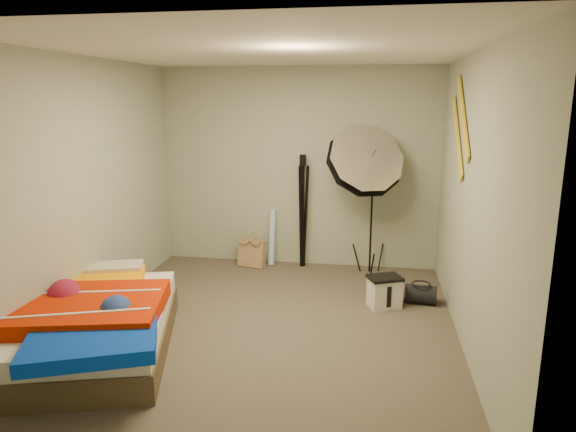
% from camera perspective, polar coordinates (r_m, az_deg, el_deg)
% --- Properties ---
extents(floor, '(4.00, 4.00, 0.00)m').
position_cam_1_polar(floor, '(4.95, -2.34, -12.30)').
color(floor, brown).
rests_on(floor, ground).
extents(ceiling, '(4.00, 4.00, 0.00)m').
position_cam_1_polar(ceiling, '(4.50, -2.64, 17.90)').
color(ceiling, silver).
rests_on(ceiling, wall_back).
extents(wall_back, '(3.50, 0.00, 3.50)m').
position_cam_1_polar(wall_back, '(6.51, 1.16, 5.34)').
color(wall_back, '#949D8B').
rests_on(wall_back, floor).
extents(wall_front, '(3.50, 0.00, 3.50)m').
position_cam_1_polar(wall_front, '(2.70, -11.31, -5.94)').
color(wall_front, '#949D8B').
rests_on(wall_front, floor).
extents(wall_left, '(0.00, 4.00, 4.00)m').
position_cam_1_polar(wall_left, '(5.21, -21.70, 2.51)').
color(wall_left, '#949D8B').
rests_on(wall_left, floor).
extents(wall_right, '(0.00, 4.00, 4.00)m').
position_cam_1_polar(wall_right, '(4.54, 19.68, 1.25)').
color(wall_right, '#949D8B').
rests_on(wall_right, floor).
extents(tote_bag, '(0.38, 0.23, 0.36)m').
position_cam_1_polar(tote_bag, '(6.60, -4.04, -4.14)').
color(tote_bag, tan).
rests_on(tote_bag, floor).
extents(wrapping_roll, '(0.09, 0.21, 0.72)m').
position_cam_1_polar(wrapping_roll, '(6.64, -1.79, -2.37)').
color(wrapping_roll, '#5590D4').
rests_on(wrapping_roll, floor).
extents(camera_case, '(0.37, 0.33, 0.31)m').
position_cam_1_polar(camera_case, '(5.43, 10.65, -8.40)').
color(camera_case, silver).
rests_on(camera_case, floor).
extents(duffel_bag, '(0.35, 0.24, 0.20)m').
position_cam_1_polar(duffel_bag, '(5.63, 14.52, -8.42)').
color(duffel_bag, black).
rests_on(duffel_bag, floor).
extents(wall_stripe_upper, '(0.02, 0.91, 0.78)m').
position_cam_1_polar(wall_stripe_upper, '(5.05, 18.90, 10.44)').
color(wall_stripe_upper, gold).
rests_on(wall_stripe_upper, wall_right).
extents(wall_stripe_lower, '(0.02, 0.91, 0.78)m').
position_cam_1_polar(wall_stripe_lower, '(5.30, 18.31, 8.40)').
color(wall_stripe_lower, gold).
rests_on(wall_stripe_lower, wall_right).
extents(bed, '(1.76, 2.12, 0.53)m').
position_cam_1_polar(bed, '(4.72, -20.93, -11.02)').
color(bed, '#4D3E29').
rests_on(bed, floor).
extents(photo_umbrella, '(1.01, 0.90, 1.92)m').
position_cam_1_polar(photo_umbrella, '(6.06, 8.42, 5.87)').
color(photo_umbrella, black).
rests_on(photo_umbrella, floor).
extents(camera_tripod, '(0.08, 0.08, 1.44)m').
position_cam_1_polar(camera_tripod, '(6.44, 1.64, 1.41)').
color(camera_tripod, black).
rests_on(camera_tripod, floor).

